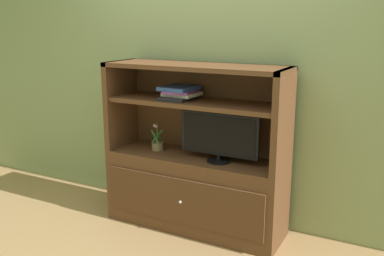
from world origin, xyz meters
The scene contains 6 objects.
ground_plane centered at (0.00, 0.00, 0.00)m, with size 8.00×8.00×0.00m, color tan.
painted_rear_wall centered at (0.00, 0.75, 1.40)m, with size 6.00×0.10×2.80m, color #8C9E6B.
media_console centered at (0.00, 0.40, 0.47)m, with size 1.52×0.50×1.39m.
tv_monitor centered at (0.24, 0.36, 0.84)m, with size 0.66×0.19×0.39m.
potted_plant centered at (-0.37, 0.40, 0.68)m, with size 0.11×0.11×0.24m.
magazine_stack centered at (-0.14, 0.40, 1.15)m, with size 0.29×0.34×0.11m.
Camera 1 is at (1.56, -2.61, 1.71)m, focal length 39.95 mm.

